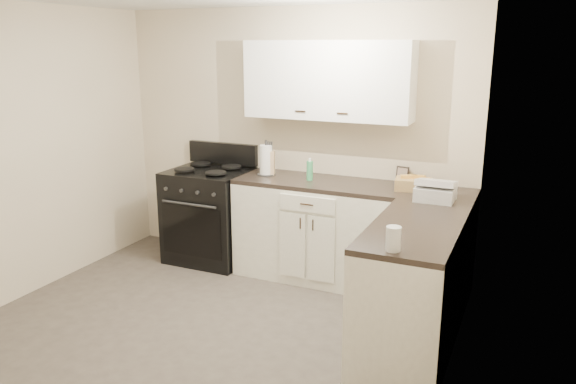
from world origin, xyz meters
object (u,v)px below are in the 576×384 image
at_px(knife_block, 269,163).
at_px(wicker_basket, 413,184).
at_px(stove, 210,216).
at_px(countertop_grill, 435,193).
at_px(paper_towel, 266,160).

xyz_separation_m(knife_block, wicker_basket, (1.39, -0.02, -0.07)).
distance_m(stove, knife_block, 0.88).
bearing_deg(stove, countertop_grill, -5.16).
bearing_deg(paper_towel, stove, -175.65).
bearing_deg(knife_block, stove, 167.33).
bearing_deg(knife_block, countertop_grill, -27.77).
bearing_deg(stove, wicker_basket, 1.24).
height_order(knife_block, paper_towel, paper_towel).
distance_m(stove, countertop_grill, 2.34).
bearing_deg(knife_block, paper_towel, -162.24).
distance_m(knife_block, countertop_grill, 1.64).
bearing_deg(countertop_grill, knife_block, 170.91).
bearing_deg(knife_block, wicker_basket, -19.18).
bearing_deg(stove, paper_towel, 4.35).
xyz_separation_m(stove, countertop_grill, (2.26, -0.20, 0.54)).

